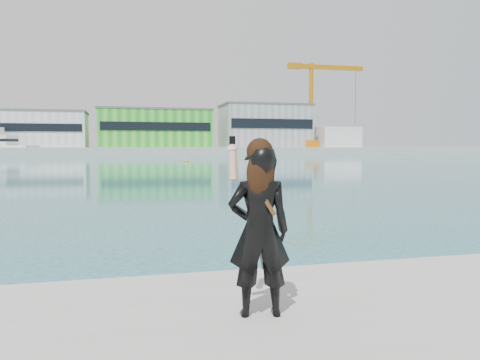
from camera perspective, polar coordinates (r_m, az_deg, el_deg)
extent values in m
cube|color=#9E9E99|center=(134.46, -13.79, 3.47)|extent=(320.00, 40.00, 2.00)
cube|color=silver|center=(134.25, -23.30, 5.60)|extent=(24.00, 15.00, 9.00)
cube|color=black|center=(126.77, -23.87, 5.89)|extent=(22.80, 0.20, 1.98)
cube|color=#59595B|center=(134.48, -23.36, 7.62)|extent=(24.48, 15.30, 0.50)
cube|color=green|center=(132.81, -10.36, 6.10)|extent=(30.00, 16.00, 10.00)
cube|color=black|center=(124.76, -10.12, 6.47)|extent=(28.50, 0.20, 2.20)
cube|color=#59595B|center=(133.10, -10.39, 8.36)|extent=(30.60, 16.32, 0.50)
cube|color=gray|center=(138.64, 3.04, 6.49)|extent=(25.00, 15.00, 12.00)
cube|color=black|center=(131.42, 4.02, 6.88)|extent=(23.75, 0.20, 2.64)
cube|color=#59595B|center=(139.03, 3.05, 9.07)|extent=(25.50, 15.30, 0.50)
cube|color=silver|center=(144.69, 11.66, 5.12)|extent=(12.00, 10.00, 6.00)
cube|color=orange|center=(136.94, 8.59, 4.39)|extent=(4.00, 4.00, 2.00)
cylinder|color=orange|center=(137.52, 8.65, 9.39)|extent=(1.20, 1.20, 22.00)
cube|color=orange|center=(141.18, 11.00, 13.32)|extent=(20.00, 1.20, 1.20)
cube|color=orange|center=(136.99, 6.71, 13.65)|extent=(4.00, 1.60, 1.60)
cylinder|color=black|center=(143.64, 13.89, 9.89)|extent=(0.10, 0.10, 16.00)
cylinder|color=silver|center=(127.52, -3.83, 5.79)|extent=(0.16, 0.16, 8.00)
cube|color=red|center=(127.77, -3.57, 7.32)|extent=(1.20, 0.04, 0.80)
sphere|color=#FFB60D|center=(69.30, -6.49, 2.21)|extent=(0.50, 0.50, 0.50)
imported|color=black|center=(4.14, 2.36, -6.28)|extent=(0.59, 0.43, 1.51)
sphere|color=black|center=(4.06, 2.43, 3.51)|extent=(0.23, 0.23, 0.23)
ellipsoid|color=black|center=(4.01, 2.53, 0.77)|extent=(0.25, 0.13, 0.40)
cylinder|color=tan|center=(4.15, -0.84, 2.14)|extent=(0.09, 0.18, 0.33)
cylinder|color=white|center=(4.19, -0.89, 3.95)|extent=(0.09, 0.09, 0.03)
cube|color=black|center=(4.23, -0.95, 4.63)|extent=(0.06, 0.02, 0.11)
cube|color=#4C2D14|center=(4.02, 2.98, -2.25)|extent=(0.21, 0.04, 0.31)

